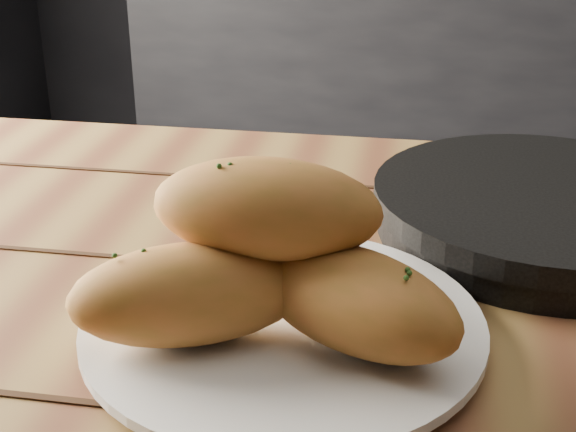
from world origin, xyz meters
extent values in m
cube|color=black|center=(0.00, 1.70, 0.45)|extent=(2.80, 0.60, 0.90)
cube|color=olive|center=(-0.57, -0.50, 0.73)|extent=(1.60, 0.93, 0.04)
cylinder|color=silver|center=(-0.58, -0.51, 0.76)|extent=(0.27, 0.27, 0.01)
cylinder|color=silver|center=(-0.58, -0.51, 0.76)|extent=(0.29, 0.29, 0.01)
ellipsoid|color=#B46832|center=(-0.63, -0.54, 0.80)|extent=(0.18, 0.13, 0.07)
ellipsoid|color=#B46832|center=(-0.52, -0.53, 0.80)|extent=(0.17, 0.14, 0.07)
ellipsoid|color=#B46832|center=(-0.58, -0.45, 0.80)|extent=(0.12, 0.17, 0.07)
ellipsoid|color=#B46832|center=(-0.59, -0.51, 0.86)|extent=(0.16, 0.07, 0.07)
cylinder|color=black|center=(-0.37, -0.29, 0.77)|extent=(0.31, 0.31, 0.03)
cylinder|color=black|center=(-0.37, -0.29, 0.79)|extent=(0.32, 0.32, 0.02)
camera|label=1|loc=(-0.49, -1.00, 1.07)|focal=50.00mm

